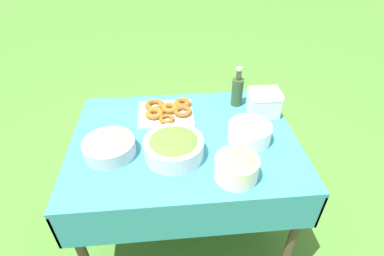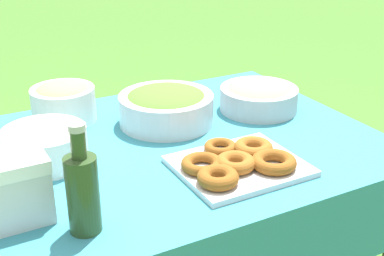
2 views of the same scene
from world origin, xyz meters
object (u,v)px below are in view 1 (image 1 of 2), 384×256
(plate_stack, at_px, (250,133))
(cooler_box, at_px, (264,103))
(pasta_bowl, at_px, (109,146))
(donut_platter, at_px, (167,111))
(bread_bowl, at_px, (237,166))
(salad_bowl, at_px, (174,146))
(olive_oil_bottle, at_px, (237,91))

(plate_stack, relative_size, cooler_box, 1.29)
(pasta_bowl, height_order, donut_platter, pasta_bowl)
(bread_bowl, bearing_deg, plate_stack, -116.00)
(donut_platter, distance_m, cooler_box, 0.58)
(salad_bowl, bearing_deg, donut_platter, -86.09)
(donut_platter, bearing_deg, cooler_box, 174.72)
(plate_stack, relative_size, bread_bowl, 1.13)
(pasta_bowl, xyz_separation_m, plate_stack, (-0.73, -0.04, -0.00))
(olive_oil_bottle, bearing_deg, salad_bowl, 47.26)
(donut_platter, relative_size, cooler_box, 1.87)
(donut_platter, xyz_separation_m, plate_stack, (-0.43, 0.29, 0.03))
(plate_stack, bearing_deg, pasta_bowl, 3.31)
(salad_bowl, height_order, olive_oil_bottle, olive_oil_bottle)
(plate_stack, distance_m, bread_bowl, 0.29)
(plate_stack, relative_size, olive_oil_bottle, 0.90)
(plate_stack, xyz_separation_m, cooler_box, (-0.14, -0.24, 0.03))
(olive_oil_bottle, relative_size, cooler_box, 1.43)
(cooler_box, bearing_deg, salad_bowl, 30.59)
(salad_bowl, distance_m, pasta_bowl, 0.33)
(donut_platter, height_order, plate_stack, plate_stack)
(olive_oil_bottle, bearing_deg, cooler_box, 137.64)
(salad_bowl, relative_size, olive_oil_bottle, 1.19)
(cooler_box, bearing_deg, pasta_bowl, 17.74)
(salad_bowl, xyz_separation_m, cooler_box, (-0.55, -0.32, 0.02))
(donut_platter, xyz_separation_m, olive_oil_bottle, (-0.44, -0.07, 0.08))
(salad_bowl, relative_size, bread_bowl, 1.48)
(pasta_bowl, xyz_separation_m, bread_bowl, (-0.60, 0.22, 0.02))
(bread_bowl, height_order, cooler_box, cooler_box)
(olive_oil_bottle, xyz_separation_m, bread_bowl, (0.13, 0.62, -0.03))
(salad_bowl, height_order, bread_bowl, bread_bowl)
(donut_platter, relative_size, plate_stack, 1.44)
(plate_stack, height_order, bread_bowl, bread_bowl)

